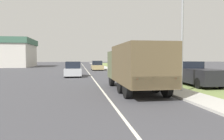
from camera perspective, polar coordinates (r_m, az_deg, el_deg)
ground_plane at (r=41.13m, az=-6.76°, el=0.10°), size 180.00×180.00×0.00m
lane_centre_stripe at (r=41.13m, az=-6.76°, el=0.11°), size 0.12×120.00×0.00m
sidewalk_right at (r=41.55m, az=-0.55°, el=0.24°), size 1.80×120.00×0.12m
grass_strip_right at (r=42.42m, az=5.34°, el=0.21°), size 7.00×120.00×0.02m
military_truck at (r=14.03m, az=6.13°, el=1.27°), size 2.49×7.92×2.92m
car_nearest_ahead at (r=25.65m, az=-10.13°, el=0.03°), size 1.89×4.25×1.73m
car_second_ahead at (r=39.07m, az=-3.91°, el=1.06°), size 1.94×4.48×1.68m
pickup_truck at (r=18.21m, az=20.88°, el=-0.96°), size 1.95×5.29×1.83m
lamp_post at (r=14.17m, az=17.14°, el=12.15°), size 1.69×0.24×7.16m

